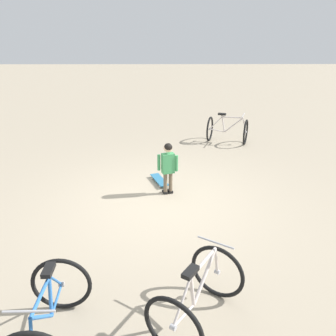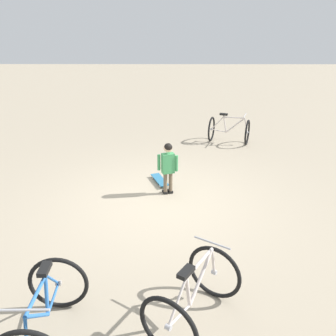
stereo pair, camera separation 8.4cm
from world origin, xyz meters
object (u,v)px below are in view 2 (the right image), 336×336
at_px(bicycle_near, 194,295).
at_px(bicycle_far, 45,315).
at_px(bicycle_mid, 229,130).
at_px(child_person, 168,163).
at_px(skateboard, 160,180).

distance_m(bicycle_near, bicycle_far, 1.59).
bearing_deg(bicycle_near, bicycle_mid, -11.98).
bearing_deg(bicycle_mid, child_person, 152.56).
bearing_deg(child_person, skateboard, 18.93).
bearing_deg(bicycle_far, child_person, -19.11).
bearing_deg(skateboard, bicycle_far, 165.46).
xyz_separation_m(child_person, bicycle_near, (-3.33, -0.31, -0.28)).
relative_size(child_person, bicycle_near, 0.83).
distance_m(skateboard, bicycle_mid, 3.37).
relative_size(bicycle_mid, bicycle_far, 1.15).
bearing_deg(bicycle_far, skateboard, -14.54).
distance_m(child_person, skateboard, 0.81).
distance_m(child_person, bicycle_near, 3.35).
bearing_deg(bicycle_mid, skateboard, 145.71).
distance_m(bicycle_near, bicycle_mid, 6.77).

